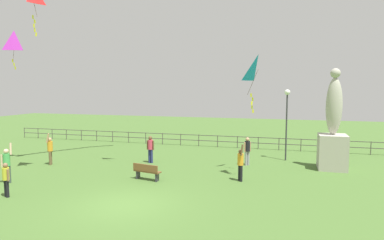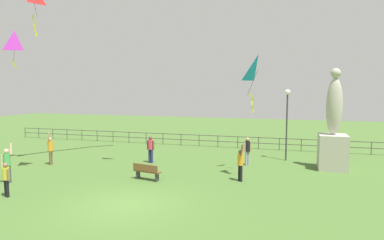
{
  "view_description": "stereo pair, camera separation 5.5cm",
  "coord_description": "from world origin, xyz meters",
  "px_view_note": "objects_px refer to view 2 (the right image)",
  "views": [
    {
      "loc": [
        6.17,
        -11.72,
        4.73
      ],
      "look_at": [
        1.31,
        5.24,
        3.02
      ],
      "focal_mm": 30.78,
      "sensor_mm": 36.0,
      "label": 1
    },
    {
      "loc": [
        6.22,
        -11.71,
        4.73
      ],
      "look_at": [
        1.31,
        5.24,
        3.02
      ],
      "focal_mm": 30.78,
      "sensor_mm": 36.0,
      "label": 2
    }
  ],
  "objects_px": {
    "person_2": "(50,149)",
    "person_4": "(247,149)",
    "kite_2": "(15,42)",
    "statue_monument": "(333,136)",
    "person_1": "(240,162)",
    "person_0": "(7,163)",
    "person_3": "(6,177)",
    "kite_4": "(258,71)",
    "park_bench": "(147,171)",
    "lamppost": "(287,109)",
    "person_5": "(151,147)"
  },
  "relations": [
    {
      "from": "person_3",
      "to": "kite_4",
      "type": "distance_m",
      "value": 13.13
    },
    {
      "from": "lamppost",
      "to": "person_2",
      "type": "distance_m",
      "value": 15.17
    },
    {
      "from": "person_0",
      "to": "kite_2",
      "type": "distance_m",
      "value": 8.41
    },
    {
      "from": "kite_2",
      "to": "kite_4",
      "type": "distance_m",
      "value": 15.13
    },
    {
      "from": "statue_monument",
      "to": "lamppost",
      "type": "distance_m",
      "value": 3.43
    },
    {
      "from": "statue_monument",
      "to": "lamppost",
      "type": "height_order",
      "value": "statue_monument"
    },
    {
      "from": "lamppost",
      "to": "park_bench",
      "type": "distance_m",
      "value": 10.12
    },
    {
      "from": "person_4",
      "to": "person_5",
      "type": "distance_m",
      "value": 6.07
    },
    {
      "from": "kite_4",
      "to": "person_1",
      "type": "bearing_deg",
      "value": -112.01
    },
    {
      "from": "statue_monument",
      "to": "lamppost",
      "type": "bearing_deg",
      "value": 146.51
    },
    {
      "from": "person_0",
      "to": "person_2",
      "type": "relative_size",
      "value": 1.02
    },
    {
      "from": "statue_monument",
      "to": "person_2",
      "type": "height_order",
      "value": "statue_monument"
    },
    {
      "from": "person_0",
      "to": "kite_2",
      "type": "bearing_deg",
      "value": 127.21
    },
    {
      "from": "person_1",
      "to": "person_3",
      "type": "bearing_deg",
      "value": -150.87
    },
    {
      "from": "person_0",
      "to": "lamppost",
      "type": "bearing_deg",
      "value": 34.63
    },
    {
      "from": "statue_monument",
      "to": "kite_2",
      "type": "bearing_deg",
      "value": -170.09
    },
    {
      "from": "lamppost",
      "to": "person_5",
      "type": "distance_m",
      "value": 9.14
    },
    {
      "from": "person_4",
      "to": "kite_4",
      "type": "relative_size",
      "value": 0.56
    },
    {
      "from": "person_5",
      "to": "kite_2",
      "type": "height_order",
      "value": "kite_2"
    },
    {
      "from": "park_bench",
      "to": "person_5",
      "type": "height_order",
      "value": "person_5"
    },
    {
      "from": "person_0",
      "to": "person_2",
      "type": "height_order",
      "value": "person_0"
    },
    {
      "from": "statue_monument",
      "to": "kite_2",
      "type": "xyz_separation_m",
      "value": [
        -19.14,
        -3.35,
        5.66
      ]
    },
    {
      "from": "person_0",
      "to": "kite_4",
      "type": "xyz_separation_m",
      "value": [
        11.81,
        5.16,
        4.63
      ]
    },
    {
      "from": "statue_monument",
      "to": "kite_4",
      "type": "height_order",
      "value": "kite_4"
    },
    {
      "from": "person_2",
      "to": "kite_4",
      "type": "distance_m",
      "value": 13.35
    },
    {
      "from": "park_bench",
      "to": "person_2",
      "type": "relative_size",
      "value": 0.78
    },
    {
      "from": "person_5",
      "to": "lamppost",
      "type": "bearing_deg",
      "value": 20.69
    },
    {
      "from": "person_1",
      "to": "kite_4",
      "type": "height_order",
      "value": "kite_4"
    },
    {
      "from": "statue_monument",
      "to": "person_2",
      "type": "bearing_deg",
      "value": -167.85
    },
    {
      "from": "person_0",
      "to": "person_5",
      "type": "bearing_deg",
      "value": 50.1
    },
    {
      "from": "person_2",
      "to": "kite_2",
      "type": "distance_m",
      "value": 7.07
    },
    {
      "from": "statue_monument",
      "to": "person_1",
      "type": "height_order",
      "value": "statue_monument"
    },
    {
      "from": "lamppost",
      "to": "person_2",
      "type": "relative_size",
      "value": 2.33
    },
    {
      "from": "statue_monument",
      "to": "person_2",
      "type": "relative_size",
      "value": 2.94
    },
    {
      "from": "person_5",
      "to": "person_2",
      "type": "bearing_deg",
      "value": -159.24
    },
    {
      "from": "statue_monument",
      "to": "person_1",
      "type": "xyz_separation_m",
      "value": [
        -4.82,
        -3.97,
        -0.97
      ]
    },
    {
      "from": "person_2",
      "to": "person_3",
      "type": "bearing_deg",
      "value": -67.49
    },
    {
      "from": "person_3",
      "to": "kite_2",
      "type": "distance_m",
      "value": 10.19
    },
    {
      "from": "lamppost",
      "to": "person_1",
      "type": "xyz_separation_m",
      "value": [
        -2.22,
        -5.69,
        -2.39
      ]
    },
    {
      "from": "kite_2",
      "to": "kite_4",
      "type": "height_order",
      "value": "kite_2"
    },
    {
      "from": "lamppost",
      "to": "park_bench",
      "type": "bearing_deg",
      "value": -135.25
    },
    {
      "from": "person_4",
      "to": "kite_4",
      "type": "bearing_deg",
      "value": -70.2
    },
    {
      "from": "statue_monument",
      "to": "park_bench",
      "type": "height_order",
      "value": "statue_monument"
    },
    {
      "from": "person_2",
      "to": "kite_4",
      "type": "xyz_separation_m",
      "value": [
        12.46,
        1.22,
        4.64
      ]
    },
    {
      "from": "person_4",
      "to": "statue_monument",
      "type": "bearing_deg",
      "value": 4.6
    },
    {
      "from": "person_5",
      "to": "kite_2",
      "type": "bearing_deg",
      "value": -166.74
    },
    {
      "from": "person_3",
      "to": "person_4",
      "type": "xyz_separation_m",
      "value": [
        9.4,
        8.85,
        0.13
      ]
    },
    {
      "from": "person_0",
      "to": "person_2",
      "type": "xyz_separation_m",
      "value": [
        -0.65,
        3.93,
        -0.02
      ]
    },
    {
      "from": "person_2",
      "to": "person_4",
      "type": "distance_m",
      "value": 12.17
    },
    {
      "from": "statue_monument",
      "to": "person_4",
      "type": "height_order",
      "value": "statue_monument"
    }
  ]
}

